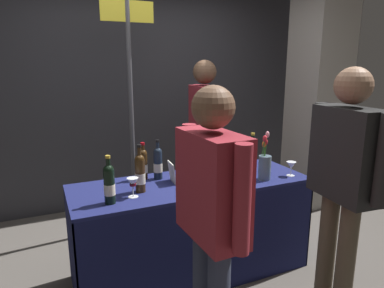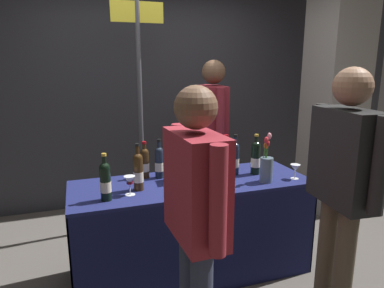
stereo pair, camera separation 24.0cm
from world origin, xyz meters
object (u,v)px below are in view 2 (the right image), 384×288
at_px(booth_signpost, 140,91).
at_px(wine_glass_near_vendor, 218,160).
at_px(tasting_table, 192,211).
at_px(featured_wine_bottle, 215,164).
at_px(concrete_pillar, 338,60).
at_px(wine_glass_mid, 130,181).
at_px(flower_vase, 266,166).
at_px(display_bottle_0, 256,157).
at_px(taster_foreground_right, 196,209).
at_px(vendor_presenter, 213,128).
at_px(wine_glass_near_taster, 295,168).

bearing_deg(booth_signpost, wine_glass_near_vendor, -62.02).
distance_m(tasting_table, featured_wine_bottle, 0.43).
bearing_deg(concrete_pillar, wine_glass_mid, -159.76).
height_order(tasting_table, flower_vase, flower_vase).
height_order(display_bottle_0, taster_foreground_right, taster_foreground_right).
relative_size(display_bottle_0, wine_glass_mid, 2.46).
relative_size(tasting_table, booth_signpost, 0.81).
relative_size(vendor_presenter, taster_foreground_right, 1.09).
relative_size(concrete_pillar, booth_signpost, 1.50).
height_order(wine_glass_near_vendor, wine_glass_near_taster, wine_glass_near_vendor).
distance_m(concrete_pillar, vendor_presenter, 1.61).
relative_size(display_bottle_0, wine_glass_near_vendor, 2.34).
height_order(wine_glass_near_taster, booth_signpost, booth_signpost).
bearing_deg(booth_signpost, taster_foreground_right, -92.05).
relative_size(featured_wine_bottle, wine_glass_near_taster, 3.00).
relative_size(concrete_pillar, wine_glass_near_taster, 29.02).
relative_size(display_bottle_0, taster_foreground_right, 0.21).
bearing_deg(tasting_table, vendor_presenter, 58.32).
height_order(wine_glass_near_vendor, booth_signpost, booth_signpost).
bearing_deg(wine_glass_near_vendor, vendor_presenter, 71.36).
relative_size(flower_vase, booth_signpost, 0.17).
bearing_deg(taster_foreground_right, wine_glass_near_vendor, -30.72).
distance_m(wine_glass_near_taster, booth_signpost, 1.67).
height_order(tasting_table, wine_glass_mid, wine_glass_mid).
xyz_separation_m(display_bottle_0, flower_vase, (-0.02, -0.20, -0.02)).
height_order(wine_glass_near_vendor, vendor_presenter, vendor_presenter).
xyz_separation_m(wine_glass_near_taster, vendor_presenter, (-0.30, 1.00, 0.16)).
xyz_separation_m(display_bottle_0, wine_glass_near_vendor, (-0.28, 0.13, -0.04)).
height_order(flower_vase, booth_signpost, booth_signpost).
relative_size(wine_glass_near_vendor, taster_foreground_right, 0.09).
relative_size(wine_glass_near_vendor, wine_glass_near_taster, 1.22).
xyz_separation_m(wine_glass_near_vendor, booth_signpost, (-0.47, 0.89, 0.52)).
bearing_deg(concrete_pillar, vendor_presenter, 179.10).
bearing_deg(vendor_presenter, wine_glass_near_vendor, -12.64).
distance_m(tasting_table, wine_glass_near_vendor, 0.47).
xyz_separation_m(wine_glass_near_vendor, wine_glass_near_taster, (0.52, -0.34, -0.02)).
bearing_deg(concrete_pillar, featured_wine_bottle, -154.34).
xyz_separation_m(wine_glass_near_vendor, vendor_presenter, (0.22, 0.66, 0.14)).
distance_m(wine_glass_mid, wine_glass_near_taster, 1.30).
height_order(tasting_table, featured_wine_bottle, featured_wine_bottle).
bearing_deg(wine_glass_near_taster, display_bottle_0, 138.67).
xyz_separation_m(wine_glass_near_taster, taster_foreground_right, (-1.06, -0.65, 0.08)).
height_order(tasting_table, booth_signpost, booth_signpost).
distance_m(wine_glass_near_vendor, wine_glass_mid, 0.82).
bearing_deg(featured_wine_bottle, flower_vase, -14.24).
bearing_deg(flower_vase, wine_glass_near_taster, -2.13).
distance_m(wine_glass_near_vendor, taster_foreground_right, 1.13).
bearing_deg(taster_foreground_right, concrete_pillar, -55.95).
distance_m(featured_wine_bottle, wine_glass_mid, 0.65).
height_order(concrete_pillar, booth_signpost, concrete_pillar).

